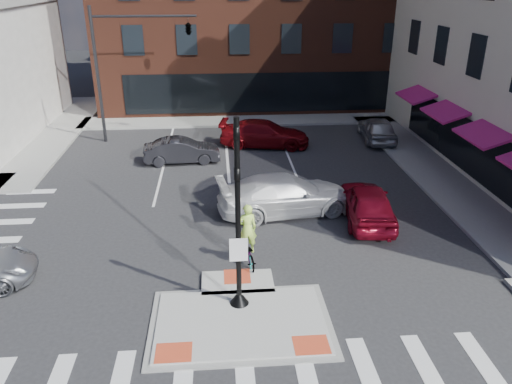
{
  "coord_description": "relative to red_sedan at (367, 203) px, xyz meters",
  "views": [
    {
      "loc": [
        -0.52,
        -12.54,
        9.57
      ],
      "look_at": [
        0.87,
        4.74,
        2.0
      ],
      "focal_mm": 35.0,
      "sensor_mm": 36.0,
      "label": 1
    }
  ],
  "objects": [
    {
      "name": "cyclist",
      "position": [
        -5.24,
        -3.06,
        -0.01
      ],
      "size": [
        0.94,
        1.95,
        2.33
      ],
      "rotation": [
        0.0,
        0.0,
        3.3
      ],
      "color": "#3F3F44",
      "rests_on": "ground"
    },
    {
      "name": "sidewalk_n",
      "position": [
        -2.66,
        16.0,
        -0.72
      ],
      "size": [
        26.0,
        3.0,
        0.15
      ],
      "primitive_type": "cube",
      "color": "gray",
      "rests_on": "ground"
    },
    {
      "name": "building_far_right",
      "position": [
        3.34,
        48.0,
        5.2
      ],
      "size": [
        12.0,
        12.0,
        12.0
      ],
      "primitive_type": "cube",
      "color": "brown",
      "rests_on": "ground"
    },
    {
      "name": "bg_car_red",
      "position": [
        -3.34,
        10.28,
        -0.02
      ],
      "size": [
        5.65,
        3.07,
        1.55
      ],
      "primitive_type": "imported",
      "rotation": [
        0.0,
        0.0,
        1.4
      ],
      "color": "maroon",
      "rests_on": "ground"
    },
    {
      "name": "red_sedan",
      "position": [
        0.0,
        0.0,
        0.0
      ],
      "size": [
        2.35,
        4.84,
        1.59
      ],
      "primitive_type": "imported",
      "rotation": [
        0.0,
        0.0,
        3.04
      ],
      "color": "maroon",
      "rests_on": "ground"
    },
    {
      "name": "bg_car_silver",
      "position": [
        3.76,
        10.79,
        -0.04
      ],
      "size": [
        2.16,
        4.59,
        1.52
      ],
      "primitive_type": "imported",
      "rotation": [
        0.0,
        0.0,
        3.06
      ],
      "color": "#B2B5BA",
      "rests_on": "ground"
    },
    {
      "name": "bg_car_dark",
      "position": [
        -8.16,
        7.77,
        -0.12
      ],
      "size": [
        4.22,
        1.71,
        1.36
      ],
      "primitive_type": "imported",
      "rotation": [
        0.0,
        0.0,
        1.64
      ],
      "color": "#25252A",
      "rests_on": "ground"
    },
    {
      "name": "ground",
      "position": [
        -5.66,
        -6.0,
        -0.8
      ],
      "size": [
        120.0,
        120.0,
        0.0
      ],
      "primitive_type": "plane",
      "color": "#28282B",
      "rests_on": "ground"
    },
    {
      "name": "signal_pole",
      "position": [
        -5.66,
        -5.6,
        1.56
      ],
      "size": [
        0.6,
        0.6,
        5.98
      ],
      "color": "black",
      "rests_on": "refuge_island"
    },
    {
      "name": "white_pickup",
      "position": [
        -3.34,
        1.0,
        0.05
      ],
      "size": [
        6.15,
        3.27,
        1.7
      ],
      "primitive_type": "imported",
      "rotation": [
        0.0,
        0.0,
        1.73
      ],
      "color": "silver",
      "rests_on": "ground"
    },
    {
      "name": "mast_arm_signal",
      "position": [
        -9.14,
        12.0,
        5.41
      ],
      "size": [
        6.1,
        2.24,
        8.0
      ],
      "color": "black",
      "rests_on": "ground"
    },
    {
      "name": "sidewalk_e",
      "position": [
        5.14,
        4.0,
        -0.72
      ],
      "size": [
        3.0,
        24.0,
        0.15
      ],
      "primitive_type": "cube",
      "color": "gray",
      "rests_on": "ground"
    },
    {
      "name": "refuge_island",
      "position": [
        -5.66,
        -6.26,
        -0.75
      ],
      "size": [
        5.4,
        4.65,
        0.13
      ],
      "color": "gray",
      "rests_on": "ground"
    },
    {
      "name": "building_far_left",
      "position": [
        -9.66,
        46.0,
        4.2
      ],
      "size": [
        10.0,
        12.0,
        10.0
      ],
      "primitive_type": "cube",
      "color": "slate",
      "rests_on": "ground"
    }
  ]
}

